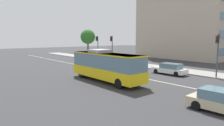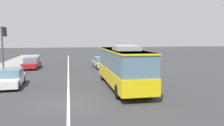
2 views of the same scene
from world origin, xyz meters
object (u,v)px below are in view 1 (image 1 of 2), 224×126
at_px(traffic_light_near_corner, 97,44).
at_px(transit_bus, 106,65).
at_px(sedan_white, 170,69).
at_px(street_tree_kerbside_left, 88,37).
at_px(sedan_beige, 224,102).
at_px(traffic_light_mid_block, 112,44).
at_px(traffic_light_far_corner, 217,48).

bearing_deg(traffic_light_near_corner, transit_bus, 59.20).
height_order(sedan_white, street_tree_kerbside_left, street_tree_kerbside_left).
bearing_deg(sedan_beige, street_tree_kerbside_left, 157.62).
bearing_deg(street_tree_kerbside_left, sedan_beige, -19.81).
bearing_deg(traffic_light_near_corner, sedan_beige, 71.48).
distance_m(sedan_white, street_tree_kerbside_left, 26.12).
height_order(sedan_beige, traffic_light_near_corner, traffic_light_near_corner).
height_order(sedan_white, traffic_light_mid_block, traffic_light_mid_block).
height_order(transit_bus, sedan_white, transit_bus).
bearing_deg(traffic_light_mid_block, traffic_light_near_corner, -93.58).
relative_size(sedan_white, traffic_light_mid_block, 0.88).
bearing_deg(sedan_beige, traffic_light_near_corner, 156.83).
bearing_deg(street_tree_kerbside_left, traffic_light_near_corner, -16.19).
xyz_separation_m(traffic_light_mid_block, traffic_light_far_corner, (19.51, -0.24, 0.00)).
bearing_deg(transit_bus, traffic_light_far_corner, 56.53).
bearing_deg(sedan_beige, traffic_light_mid_block, 153.17).
height_order(sedan_beige, street_tree_kerbside_left, street_tree_kerbside_left).
bearing_deg(transit_bus, street_tree_kerbside_left, 151.35).
bearing_deg(transit_bus, traffic_light_mid_block, 138.20).
distance_m(sedan_white, traffic_light_far_corner, 6.10).
bearing_deg(sedan_white, traffic_light_far_corner, -164.01).
xyz_separation_m(transit_bus, sedan_white, (2.05, 9.08, -1.09)).
bearing_deg(sedan_white, street_tree_kerbside_left, -11.07).
xyz_separation_m(traffic_light_near_corner, traffic_light_far_corner, (24.08, -0.12, 0.00)).
distance_m(sedan_white, sedan_beige, 13.65).
height_order(transit_bus, sedan_beige, transit_bus).
bearing_deg(traffic_light_near_corner, sedan_white, 86.49).
height_order(sedan_beige, traffic_light_mid_block, traffic_light_mid_block).
relative_size(sedan_beige, traffic_light_far_corner, 0.88).
xyz_separation_m(sedan_beige, traffic_light_near_corner, (-29.14, 10.95, 2.84)).
relative_size(sedan_white, traffic_light_far_corner, 0.88).
height_order(traffic_light_near_corner, traffic_light_far_corner, same).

